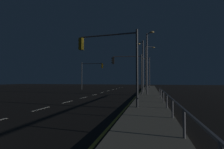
# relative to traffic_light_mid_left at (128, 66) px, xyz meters

# --- Properties ---
(ground_plane) EXTENTS (112.00, 112.00, 0.00)m
(ground_plane) POSITION_rel_traffic_light_mid_left_xyz_m (-4.73, -3.71, -3.92)
(ground_plane) COLOR black
(ground_plane) RESTS_ON ground
(sidewalk_right) EXTENTS (2.77, 77.00, 0.14)m
(sidewalk_right) POSITION_rel_traffic_light_mid_left_xyz_m (2.76, -3.71, -3.85)
(sidewalk_right) COLOR gray
(sidewalk_right) RESTS_ON ground
(lane_markings_center) EXTENTS (0.14, 50.00, 0.01)m
(lane_markings_center) POSITION_rel_traffic_light_mid_left_xyz_m (-4.73, -0.21, -3.91)
(lane_markings_center) COLOR silver
(lane_markings_center) RESTS_ON ground
(lane_edge_line) EXTENTS (0.14, 53.00, 0.01)m
(lane_edge_line) POSITION_rel_traffic_light_mid_left_xyz_m (1.12, 1.29, -3.91)
(lane_edge_line) COLOR gold
(lane_edge_line) RESTS_ON ground
(traffic_light_mid_left) EXTENTS (4.09, 0.80, 5.35)m
(traffic_light_mid_left) POSITION_rel_traffic_light_mid_left_xyz_m (0.00, 0.00, 0.00)
(traffic_light_mid_left) COLOR #2D3033
(traffic_light_mid_left) RESTS_ON sidewalk_right
(traffic_light_mid_right) EXTENTS (4.93, 0.42, 5.78)m
(traffic_light_mid_right) POSITION_rel_traffic_light_mid_left_xyz_m (-9.46, 11.58, 0.20)
(traffic_light_mid_right) COLOR #2D3033
(traffic_light_mid_right) RESTS_ON ground
(traffic_light_far_left) EXTENTS (4.75, 0.69, 5.56)m
(traffic_light_far_left) POSITION_rel_traffic_light_mid_left_xyz_m (-0.04, -10.67, 0.17)
(traffic_light_far_left) COLOR #2D3033
(traffic_light_far_left) RESTS_ON sidewalk_right
(street_lamp_across_street) EXTENTS (1.94, 0.45, 7.21)m
(street_lamp_across_street) POSITION_rel_traffic_light_mid_left_xyz_m (2.40, 18.75, 0.55)
(street_lamp_across_street) COLOR #38383D
(street_lamp_across_street) RESTS_ON sidewalk_right
(street_lamp_mid_block) EXTENTS (1.03, 1.70, 8.18)m
(street_lamp_mid_block) POSITION_rel_traffic_light_mid_left_xyz_m (2.58, 0.10, 1.06)
(street_lamp_mid_block) COLOR #38383D
(street_lamp_mid_block) RESTS_ON sidewalk_right
(street_lamp_far_end) EXTENTS (1.11, 1.44, 8.05)m
(street_lamp_far_end) POSITION_rel_traffic_light_mid_left_xyz_m (1.68, 4.07, 0.98)
(street_lamp_far_end) COLOR #38383D
(street_lamp_far_end) RESTS_ON sidewalk_right
(street_lamp_median) EXTENTS (1.80, 0.94, 8.49)m
(street_lamp_median) POSITION_rel_traffic_light_mid_left_xyz_m (2.31, 10.67, 1.22)
(street_lamp_median) COLOR #2D3033
(street_lamp_median) RESTS_ON sidewalk_right
(barrier_fence) EXTENTS (0.09, 21.88, 0.98)m
(barrier_fence) POSITION_rel_traffic_light_mid_left_xyz_m (3.99, -12.31, -3.04)
(barrier_fence) COLOR #59595E
(barrier_fence) RESTS_ON sidewalk_right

